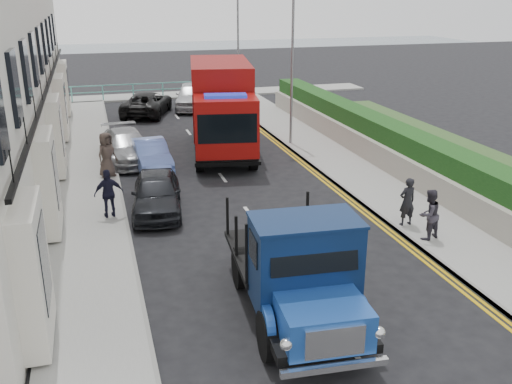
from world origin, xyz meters
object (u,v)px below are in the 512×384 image
object	(u,v)px
lamp_mid	(290,61)
bedford_lorry	(302,279)
parked_car_front	(157,193)
red_lorry	(222,105)
lamp_far	(236,43)
pedestrian_east_near	(407,202)

from	to	relation	value
lamp_mid	bedford_lorry	world-z (taller)	lamp_mid
lamp_mid	parked_car_front	distance (m)	10.53
red_lorry	parked_car_front	size ratio (longest dim) A/B	2.02
lamp_far	bedford_lorry	bearing A→B (deg)	-101.17
lamp_far	pedestrian_east_near	world-z (taller)	lamp_far
pedestrian_east_near	lamp_far	bearing A→B (deg)	-95.30
bedford_lorry	parked_car_front	world-z (taller)	bedford_lorry
lamp_mid	red_lorry	bearing A→B (deg)	-178.83
lamp_mid	red_lorry	distance (m)	3.76
lamp_far	pedestrian_east_near	distance (m)	20.83
lamp_mid	parked_car_front	world-z (taller)	lamp_mid
lamp_mid	bedford_lorry	size ratio (longest dim) A/B	1.21
red_lorry	pedestrian_east_near	xyz separation A→B (m)	(3.50, -10.53, -1.24)
lamp_mid	bedford_lorry	distance (m)	16.00
bedford_lorry	red_lorry	xyz separation A→B (m)	(1.66, 14.90, 0.92)
red_lorry	parked_car_front	xyz separation A→B (m)	(-3.86, -6.93, -1.46)
lamp_mid	pedestrian_east_near	size ratio (longest dim) A/B	4.51
parked_car_front	bedford_lorry	bearing A→B (deg)	-67.11
bedford_lorry	lamp_far	bearing A→B (deg)	83.00
parked_car_front	lamp_mid	bearing A→B (deg)	51.85
parked_car_front	pedestrian_east_near	xyz separation A→B (m)	(7.36, -3.60, 0.22)
red_lorry	parked_car_front	world-z (taller)	red_lorry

